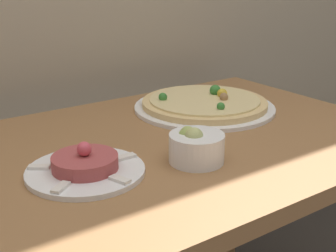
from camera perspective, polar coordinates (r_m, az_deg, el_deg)
dining_table at (r=1.04m, az=-2.94°, el=-8.39°), size 1.19×0.70×0.75m
pizza_plate at (r=1.24m, az=4.48°, el=2.68°), size 0.37×0.37×0.05m
tartare_plate at (r=0.87m, az=-10.05°, el=-4.93°), size 0.22×0.22×0.06m
small_bowl at (r=0.91m, az=3.42°, el=-2.48°), size 0.11×0.11×0.07m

